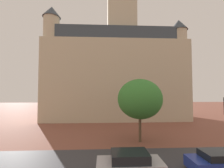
# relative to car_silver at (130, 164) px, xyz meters

# --- Properties ---
(ground_plane) EXTENTS (120.00, 120.00, 0.00)m
(ground_plane) POSITION_rel_car_silver_xyz_m (-1.21, 2.43, -0.70)
(ground_plane) COLOR brown
(street_asphalt_strip) EXTENTS (120.00, 6.14, 0.00)m
(street_asphalt_strip) POSITION_rel_car_silver_xyz_m (-1.21, 1.35, -0.70)
(street_asphalt_strip) COLOR #38383D
(street_asphalt_strip) RESTS_ON ground_plane
(landmark_building) EXTENTS (26.83, 10.85, 36.30)m
(landmark_building) POSITION_rel_car_silver_xyz_m (0.77, 21.23, 9.50)
(landmark_building) COLOR beige
(landmark_building) RESTS_ON ground_plane
(car_silver) EXTENTS (4.29, 2.07, 1.47)m
(car_silver) POSITION_rel_car_silver_xyz_m (0.00, 0.00, 0.00)
(car_silver) COLOR #B2B2BC
(car_silver) RESTS_ON ground_plane
(car_blue) EXTENTS (4.14, 1.94, 1.37)m
(car_blue) POSITION_rel_car_silver_xyz_m (6.09, -0.00, -0.03)
(car_blue) COLOR #23389E
(car_blue) RESTS_ON ground_plane
(tree_curb_far) EXTENTS (4.77, 4.77, 6.71)m
(tree_curb_far) POSITION_rel_car_silver_xyz_m (2.16, 6.24, 3.86)
(tree_curb_far) COLOR brown
(tree_curb_far) RESTS_ON ground_plane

